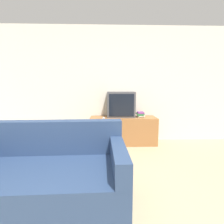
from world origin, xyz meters
TOP-DOWN VIEW (x-y plane):
  - wall_back at (0.00, 3.03)m, footprint 9.00×0.06m
  - tv_stand at (0.33, 2.74)m, footprint 1.45×0.48m
  - television at (0.29, 2.81)m, footprint 0.61×0.34m
  - couch at (-0.68, 0.72)m, footprint 1.69×0.97m
  - book_stack at (0.72, 2.76)m, footprint 0.17×0.21m
  - remote_on_stand at (-0.09, 2.59)m, footprint 0.05×0.15m

SIDE VIEW (x-z plane):
  - couch at x=-0.68m, z-range -0.14..0.72m
  - tv_stand at x=0.33m, z-range 0.00..0.60m
  - remote_on_stand at x=-0.09m, z-range 0.60..0.62m
  - book_stack at x=0.72m, z-range 0.60..0.71m
  - television at x=0.29m, z-range 0.60..1.15m
  - wall_back at x=0.00m, z-range 0.00..2.60m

